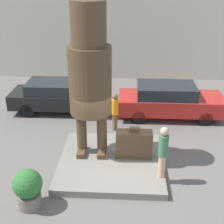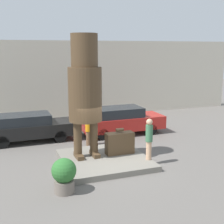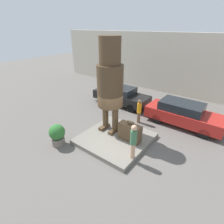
% 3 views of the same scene
% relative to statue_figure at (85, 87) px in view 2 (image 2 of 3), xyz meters
% --- Properties ---
extents(ground_plane, '(60.00, 60.00, 0.00)m').
position_rel_statue_figure_xyz_m(ground_plane, '(0.71, -0.45, -3.32)').
color(ground_plane, '#605B56').
extents(pedestal, '(3.61, 3.64, 0.24)m').
position_rel_statue_figure_xyz_m(pedestal, '(0.71, -0.45, -3.20)').
color(pedestal, slate).
rests_on(pedestal, ground_plane).
extents(building_backdrop, '(28.00, 0.60, 5.42)m').
position_rel_statue_figure_xyz_m(building_backdrop, '(0.71, 9.24, -0.61)').
color(building_backdrop, beige).
rests_on(building_backdrop, ground_plane).
extents(statue_figure, '(1.43, 1.43, 5.27)m').
position_rel_statue_figure_xyz_m(statue_figure, '(0.00, 0.00, 0.00)').
color(statue_figure, '#4C3823').
rests_on(statue_figure, pedestal).
extents(giant_suitcase, '(1.27, 0.49, 1.18)m').
position_rel_statue_figure_xyz_m(giant_suitcase, '(1.51, -0.21, -2.59)').
color(giant_suitcase, '#4C3823').
rests_on(giant_suitcase, pedestal).
extents(tourist, '(0.30, 0.30, 1.78)m').
position_rel_statue_figure_xyz_m(tourist, '(2.38, -1.35, -2.11)').
color(tourist, tan).
rests_on(tourist, pedestal).
extents(parked_car_black, '(4.67, 1.76, 1.49)m').
position_rel_statue_figure_xyz_m(parked_car_black, '(-2.01, 3.96, -2.53)').
color(parked_car_black, black).
rests_on(parked_car_black, ground_plane).
extents(parked_car_red, '(4.75, 1.79, 1.58)m').
position_rel_statue_figure_xyz_m(parked_car_red, '(3.16, 3.59, -2.49)').
color(parked_car_red, '#B2231E').
rests_on(parked_car_red, ground_plane).
extents(planter_pot, '(0.86, 0.86, 1.24)m').
position_rel_statue_figure_xyz_m(planter_pot, '(-1.54, -2.67, -2.66)').
color(planter_pot, '#70665B').
rests_on(planter_pot, ground_plane).
extents(worker_hivis, '(0.28, 0.28, 1.66)m').
position_rel_statue_figure_xyz_m(worker_hivis, '(0.73, 2.16, -2.41)').
color(worker_hivis, brown).
rests_on(worker_hivis, ground_plane).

